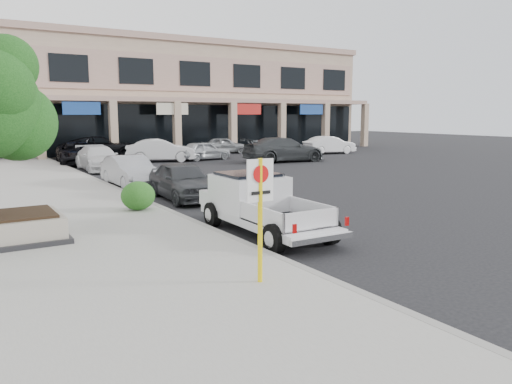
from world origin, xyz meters
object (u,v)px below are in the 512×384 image
Objects in this scene: lot_car_e at (224,145)px; curb_car_c at (99,158)px; no_parking_sign at (260,203)px; lot_car_a at (204,151)px; lot_car_d at (102,148)px; pickup_truck at (266,205)px; lot_car_c at (284,150)px; curb_car_d at (78,153)px; curb_car_b at (130,171)px; curb_car_a at (183,181)px; lot_car_b at (161,150)px; lot_car_f at (329,145)px.

curb_car_c is at bearing 142.97° from lot_car_e.
no_parking_sign is 0.59× the size of lot_car_a.
lot_car_d is at bearing 80.62° from no_parking_sign.
pickup_truck is (2.42, 3.53, -0.83)m from no_parking_sign.
lot_car_c is 0.98× the size of lot_car_d.
curb_car_d is 13.50m from lot_car_c.
curb_car_d is (0.33, 11.72, 0.02)m from curb_car_b.
lot_car_c reaches higher than curb_car_a.
curb_car_b is at bearing 102.25° from curb_car_a.
pickup_truck is 21.69m from lot_car_b.
pickup_truck is 1.10× the size of lot_car_b.
curb_car_a reaches higher than lot_car_a.
lot_car_e reaches higher than lot_car_a.
pickup_truck reaches higher than curb_car_b.
curb_car_c is 12.09m from lot_car_c.
lot_car_c reaches higher than lot_car_e.
lot_car_b is 0.80× the size of lot_car_d.
pickup_truck is 10.56m from curb_car_b.
pickup_truck is at bearing -175.16° from lot_car_b.
curb_car_d is (-0.35, 15.97, -0.00)m from curb_car_a.
curb_car_b is at bearing 122.23° from lot_car_f.
pickup_truck is at bearing 55.61° from no_parking_sign.
curb_car_a is 1.09× the size of lot_car_a.
lot_car_b is (4.81, 14.76, 0.04)m from curb_car_a.
curb_car_a reaches higher than curb_car_c.
curb_car_d is at bearing 70.92° from lot_car_c.
curb_car_a reaches higher than curb_car_b.
pickup_truck is 22.28m from curb_car_d.
lot_car_e is at bearing 60.84° from curb_car_a.
curb_car_d is 5.30m from lot_car_b.
curb_car_b is 0.98× the size of lot_car_f.
lot_car_c is (12.02, -1.36, 0.13)m from curb_car_c.
lot_car_f is (19.05, 2.26, 0.01)m from curb_car_c.
pickup_truck is 1.30× the size of lot_car_e.
curb_car_a reaches higher than curb_car_d.
lot_car_d is at bearing 79.21° from lot_car_f.
lot_car_c reaches higher than lot_car_b.
curb_car_c is at bearing 140.87° from lot_car_b.
curb_car_d is at bearing 91.19° from pickup_truck.
curb_car_b is at bearing 133.14° from lot_car_a.
curb_car_a reaches higher than lot_car_e.
lot_car_a is 6.15m from lot_car_e.
lot_car_d is at bearing 58.88° from curb_car_d.
no_parking_sign reaches higher than curb_car_c.
curb_car_a is 0.91× the size of lot_car_b.
pickup_truck reaches higher than curb_car_a.
lot_car_b is (7.58, 24.60, -0.87)m from no_parking_sign.
curb_car_b is 11.86m from lot_car_b.
lot_car_f is at bearing 47.56° from pickup_truck.
curb_car_d is 1.32× the size of lot_car_e.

